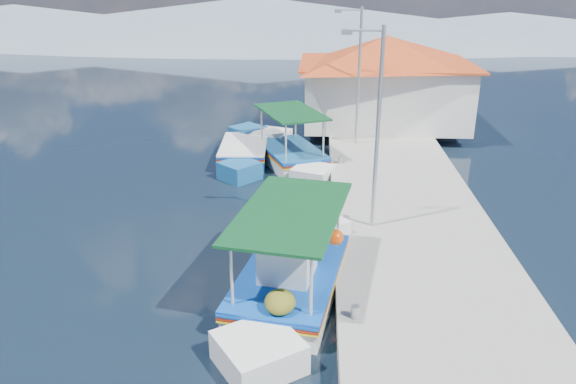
{
  "coord_description": "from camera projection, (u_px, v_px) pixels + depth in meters",
  "views": [
    {
      "loc": [
        2.89,
        -13.77,
        7.81
      ],
      "look_at": [
        1.95,
        2.65,
        1.3
      ],
      "focal_mm": 34.62,
      "sensor_mm": 36.0,
      "label": 1
    }
  ],
  "objects": [
    {
      "name": "lamp_post_near",
      "position": [
        375.0,
        120.0,
        16.01
      ],
      "size": [
        1.21,
        0.14,
        6.0
      ],
      "color": "#A5A8AD",
      "rests_on": "quay"
    },
    {
      "name": "ground",
      "position": [
        214.0,
        267.0,
        15.81
      ],
      "size": [
        160.0,
        160.0,
        0.0
      ],
      "primitive_type": "plane",
      "color": "black",
      "rests_on": "ground"
    },
    {
      "name": "caique_blue_hull",
      "position": [
        244.0,
        153.0,
        24.71
      ],
      "size": [
        2.19,
        6.69,
        1.19
      ],
      "rotation": [
        0.0,
        0.0,
        -0.05
      ],
      "color": "#17558E",
      "rests_on": "ground"
    },
    {
      "name": "quay",
      "position": [
        397.0,
        187.0,
        20.97
      ],
      "size": [
        5.0,
        44.0,
        0.5
      ],
      "primitive_type": "cube",
      "color": "gray",
      "rests_on": "ground"
    },
    {
      "name": "mountain_ridge",
      "position": [
        351.0,
        24.0,
        66.7
      ],
      "size": [
        171.4,
        96.0,
        5.5
      ],
      "color": "slate",
      "rests_on": "ground"
    },
    {
      "name": "lamp_post_far",
      "position": [
        357.0,
        69.0,
        24.36
      ],
      "size": [
        1.21,
        0.14,
        6.0
      ],
      "color": "#A5A8AD",
      "rests_on": "quay"
    },
    {
      "name": "harbor_building",
      "position": [
        385.0,
        78.0,
        28.38
      ],
      "size": [
        10.49,
        10.49,
        4.4
      ],
      "color": "silver",
      "rests_on": "quay"
    },
    {
      "name": "main_caique",
      "position": [
        290.0,
        276.0,
        14.32
      ],
      "size": [
        3.31,
        7.98,
        2.67
      ],
      "rotation": [
        0.0,
        0.0,
        0.18
      ],
      "color": "silver",
      "rests_on": "ground"
    },
    {
      "name": "caique_green_canopy",
      "position": [
        292.0,
        155.0,
        24.18
      ],
      "size": [
        3.87,
        6.47,
        2.64
      ],
      "rotation": [
        0.0,
        0.0,
        -0.41
      ],
      "color": "silver",
      "rests_on": "ground"
    },
    {
      "name": "bollards",
      "position": [
        343.0,
        183.0,
        20.24
      ],
      "size": [
        0.2,
        17.2,
        0.3
      ],
      "color": "#A5A8AD",
      "rests_on": "quay"
    }
  ]
}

